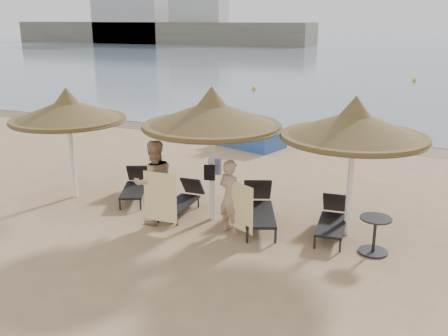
{
  "coord_description": "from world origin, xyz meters",
  "views": [
    {
      "loc": [
        4.52,
        -10.13,
        4.78
      ],
      "look_at": [
        -0.1,
        1.2,
        1.09
      ],
      "focal_mm": 40.0,
      "sensor_mm": 36.0,
      "label": 1
    }
  ],
  "objects_px": {
    "palapa_left": "(68,111)",
    "person_left": "(154,176)",
    "lounger_near_left": "(184,199)",
    "palapa_right": "(354,126)",
    "lounger_far_left": "(135,185)",
    "lounger_far_right": "(333,218)",
    "pedal_boat": "(250,135)",
    "side_table": "(374,236)",
    "palapa_center": "(212,115)",
    "lounger_near_right": "(259,207)",
    "person_right": "(230,191)"
  },
  "relations": [
    {
      "from": "palapa_left",
      "to": "person_left",
      "type": "relative_size",
      "value": 1.28
    },
    {
      "from": "lounger_near_left",
      "to": "person_left",
      "type": "xyz_separation_m",
      "value": [
        -0.29,
        -0.93,
        0.85
      ]
    },
    {
      "from": "palapa_right",
      "to": "lounger_far_left",
      "type": "distance_m",
      "value": 6.22
    },
    {
      "from": "lounger_far_left",
      "to": "lounger_far_right",
      "type": "bearing_deg",
      "value": -27.16
    },
    {
      "from": "lounger_far_left",
      "to": "pedal_boat",
      "type": "xyz_separation_m",
      "value": [
        1.01,
        6.64,
        0.07
      ]
    },
    {
      "from": "palapa_right",
      "to": "pedal_boat",
      "type": "distance_m",
      "value": 8.68
    },
    {
      "from": "side_table",
      "to": "palapa_center",
      "type": "bearing_deg",
      "value": 173.77
    },
    {
      "from": "side_table",
      "to": "pedal_boat",
      "type": "height_order",
      "value": "pedal_boat"
    },
    {
      "from": "lounger_near_right",
      "to": "lounger_near_left",
      "type": "bearing_deg",
      "value": 158.13
    },
    {
      "from": "person_left",
      "to": "pedal_boat",
      "type": "height_order",
      "value": "person_left"
    },
    {
      "from": "palapa_right",
      "to": "person_right",
      "type": "bearing_deg",
      "value": -159.67
    },
    {
      "from": "palapa_right",
      "to": "lounger_far_right",
      "type": "xyz_separation_m",
      "value": [
        -0.32,
        -0.07,
        -2.19
      ]
    },
    {
      "from": "lounger_near_left",
      "to": "lounger_far_right",
      "type": "relative_size",
      "value": 0.93
    },
    {
      "from": "lounger_near_right",
      "to": "person_left",
      "type": "xyz_separation_m",
      "value": [
        -2.33,
        -0.92,
        0.78
      ]
    },
    {
      "from": "pedal_boat",
      "to": "palapa_left",
      "type": "bearing_deg",
      "value": -91.24
    },
    {
      "from": "side_table",
      "to": "person_left",
      "type": "relative_size",
      "value": 0.33
    },
    {
      "from": "lounger_far_left",
      "to": "lounger_near_right",
      "type": "xyz_separation_m",
      "value": [
        3.74,
        -0.44,
        0.06
      ]
    },
    {
      "from": "palapa_right",
      "to": "lounger_far_left",
      "type": "xyz_separation_m",
      "value": [
        -5.81,
        0.27,
        -2.19
      ]
    },
    {
      "from": "lounger_near_left",
      "to": "lounger_far_right",
      "type": "height_order",
      "value": "lounger_far_right"
    },
    {
      "from": "lounger_near_left",
      "to": "person_left",
      "type": "bearing_deg",
      "value": -108.81
    },
    {
      "from": "lounger_far_left",
      "to": "palapa_center",
      "type": "bearing_deg",
      "value": -36.93
    },
    {
      "from": "palapa_center",
      "to": "person_left",
      "type": "relative_size",
      "value": 1.39
    },
    {
      "from": "lounger_far_left",
      "to": "person_left",
      "type": "height_order",
      "value": "person_left"
    },
    {
      "from": "palapa_center",
      "to": "lounger_far_left",
      "type": "xyz_separation_m",
      "value": [
        -2.6,
        0.62,
        -2.26
      ]
    },
    {
      "from": "lounger_far_left",
      "to": "side_table",
      "type": "height_order",
      "value": "side_table"
    },
    {
      "from": "palapa_left",
      "to": "lounger_far_left",
      "type": "xyz_separation_m",
      "value": [
        1.59,
        0.59,
        -2.07
      ]
    },
    {
      "from": "pedal_boat",
      "to": "palapa_center",
      "type": "bearing_deg",
      "value": -59.14
    },
    {
      "from": "side_table",
      "to": "person_left",
      "type": "bearing_deg",
      "value": -176.46
    },
    {
      "from": "palapa_center",
      "to": "lounger_near_right",
      "type": "relative_size",
      "value": 1.52
    },
    {
      "from": "pedal_boat",
      "to": "person_right",
      "type": "bearing_deg",
      "value": -55.2
    },
    {
      "from": "palapa_center",
      "to": "pedal_boat",
      "type": "height_order",
      "value": "palapa_center"
    },
    {
      "from": "lounger_far_right",
      "to": "side_table",
      "type": "bearing_deg",
      "value": -39.33
    },
    {
      "from": "palapa_center",
      "to": "lounger_far_right",
      "type": "bearing_deg",
      "value": 5.37
    },
    {
      "from": "lounger_far_right",
      "to": "palapa_left",
      "type": "bearing_deg",
      "value": 177.58
    },
    {
      "from": "side_table",
      "to": "person_right",
      "type": "xyz_separation_m",
      "value": [
        -3.19,
        -0.16,
        0.64
      ]
    },
    {
      "from": "palapa_right",
      "to": "lounger_far_right",
      "type": "relative_size",
      "value": 1.76
    },
    {
      "from": "lounger_near_left",
      "to": "lounger_far_right",
      "type": "xyz_separation_m",
      "value": [
        3.79,
        0.08,
        0.02
      ]
    },
    {
      "from": "palapa_right",
      "to": "palapa_left",
      "type": "bearing_deg",
      "value": -177.57
    },
    {
      "from": "palapa_center",
      "to": "palapa_right",
      "type": "distance_m",
      "value": 3.23
    },
    {
      "from": "palapa_left",
      "to": "pedal_boat",
      "type": "xyz_separation_m",
      "value": [
        2.6,
        7.22,
        -1.99
      ]
    },
    {
      "from": "lounger_far_left",
      "to": "lounger_near_left",
      "type": "bearing_deg",
      "value": -37.62
    },
    {
      "from": "palapa_left",
      "to": "palapa_center",
      "type": "bearing_deg",
      "value": -0.38
    },
    {
      "from": "palapa_center",
      "to": "person_right",
      "type": "height_order",
      "value": "palapa_center"
    },
    {
      "from": "palapa_center",
      "to": "palapa_right",
      "type": "height_order",
      "value": "palapa_center"
    },
    {
      "from": "lounger_far_left",
      "to": "person_right",
      "type": "height_order",
      "value": "person_right"
    },
    {
      "from": "side_table",
      "to": "palapa_left",
      "type": "bearing_deg",
      "value": 176.79
    },
    {
      "from": "palapa_center",
      "to": "lounger_far_left",
      "type": "height_order",
      "value": "palapa_center"
    },
    {
      "from": "lounger_far_left",
      "to": "lounger_near_left",
      "type": "relative_size",
      "value": 1.08
    },
    {
      "from": "lounger_far_left",
      "to": "side_table",
      "type": "bearing_deg",
      "value": -32.7
    },
    {
      "from": "lounger_near_right",
      "to": "lounger_far_left",
      "type": "bearing_deg",
      "value": 151.82
    }
  ]
}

